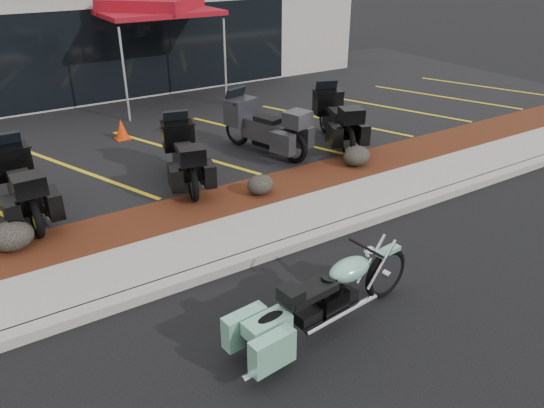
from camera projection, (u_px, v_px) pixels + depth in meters
ground at (331, 273)px, 7.98m from camera, size 90.00×90.00×0.00m
curb at (297, 243)px, 8.62m from camera, size 24.00×0.25×0.15m
sidewalk at (274, 225)px, 9.15m from camera, size 24.00×1.20×0.15m
mulch_bed at (240, 199)px, 10.06m from camera, size 24.00×1.20×0.16m
upper_lot at (141, 125)px, 14.14m from camera, size 26.00×9.60×0.15m
dealership_building at (71, 22)px, 18.02m from camera, size 18.00×8.16×4.00m
boulder_left at (12, 236)px, 8.18m from camera, size 0.66×0.55×0.47m
boulder_mid at (260, 185)px, 10.02m from camera, size 0.53×0.44×0.37m
boulder_right at (357, 156)px, 11.28m from camera, size 0.60×0.50×0.43m
hero_cruiser at (386, 266)px, 7.22m from camera, size 2.92×1.02×1.01m
touring_black_front at (12, 167)px, 9.58m from camera, size 0.92×2.28×1.32m
touring_black_mid at (178, 140)px, 10.92m from camera, size 1.35×2.34×1.28m
touring_grey at (237, 117)px, 12.24m from camera, size 1.53×2.52×1.37m
touring_black_rear at (326, 107)px, 13.04m from camera, size 1.60×2.46×1.34m
traffic_cone at (122, 129)px, 12.81m from camera, size 0.34×0.34×0.49m
popup_canopy at (152, 7)px, 14.85m from camera, size 3.26×3.26×2.93m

